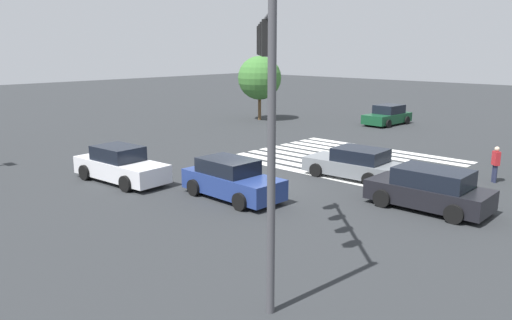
{
  "coord_description": "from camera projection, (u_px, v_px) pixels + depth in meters",
  "views": [
    {
      "loc": [
        -14.26,
        15.16,
        5.83
      ],
      "look_at": [
        0.0,
        0.0,
        1.15
      ],
      "focal_mm": 35.0,
      "sensor_mm": 36.0,
      "label": 1
    }
  ],
  "objects": [
    {
      "name": "tree_corner_b",
      "position": [
        260.0,
        78.0,
        40.67
      ],
      "size": [
        3.54,
        3.54,
        5.22
      ],
      "color": "brown",
      "rests_on": "ground_plane"
    },
    {
      "name": "pedestrian",
      "position": [
        496.0,
        163.0,
        21.95
      ],
      "size": [
        0.41,
        0.41,
        1.62
      ],
      "rotation": [
        0.0,
        0.0,
        0.81
      ],
      "color": "#232842",
      "rests_on": "ground_plane"
    },
    {
      "name": "car_2",
      "position": [
        430.0,
        189.0,
        18.34
      ],
      "size": [
        4.38,
        2.23,
        1.54
      ],
      "rotation": [
        0.0,
        0.0,
        0.02
      ],
      "color": "black",
      "rests_on": "ground_plane"
    },
    {
      "name": "car_5",
      "position": [
        231.0,
        180.0,
        19.73
      ],
      "size": [
        4.38,
        2.07,
        1.55
      ],
      "rotation": [
        0.0,
        0.0,
        3.12
      ],
      "color": "navy",
      "rests_on": "ground_plane"
    },
    {
      "name": "crosswalk_markings",
      "position": [
        348.0,
        159.0,
        26.68
      ],
      "size": [
        10.68,
        8.2,
        0.01
      ],
      "rotation": [
        0.0,
        0.0,
        1.57
      ],
      "color": "silver",
      "rests_on": "ground_plane"
    },
    {
      "name": "car_0",
      "position": [
        355.0,
        164.0,
        22.82
      ],
      "size": [
        4.44,
        2.31,
        1.4
      ],
      "rotation": [
        0.0,
        0.0,
        0.06
      ],
      "color": "gray",
      "rests_on": "ground_plane"
    },
    {
      "name": "traffic_signal_mast",
      "position": [
        267.0,
        78.0,
        12.16
      ],
      "size": [
        4.07,
        4.07,
        6.77
      ],
      "rotation": [
        0.0,
        0.0,
        -0.79
      ],
      "color": "#47474C",
      "rests_on": "ground_plane"
    },
    {
      "name": "car_1",
      "position": [
        120.0,
        165.0,
        22.15
      ],
      "size": [
        4.96,
        2.24,
        1.59
      ],
      "rotation": [
        0.0,
        0.0,
        3.21
      ],
      "color": "silver",
      "rests_on": "ground_plane"
    },
    {
      "name": "car_4",
      "position": [
        388.0,
        116.0,
        38.68
      ],
      "size": [
        2.29,
        4.41,
        1.53
      ],
      "rotation": [
        0.0,
        0.0,
        1.52
      ],
      "color": "#144728",
      "rests_on": "ground_plane"
    },
    {
      "name": "ground_plane",
      "position": [
        256.0,
        186.0,
        21.58
      ],
      "size": [
        142.33,
        142.33,
        0.0
      ],
      "primitive_type": "plane",
      "color": "#2B2D30"
    }
  ]
}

